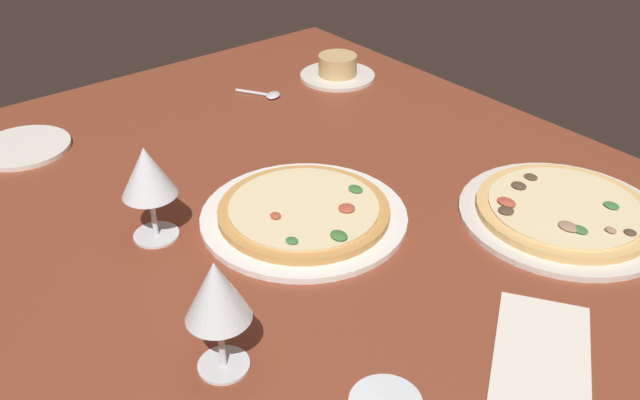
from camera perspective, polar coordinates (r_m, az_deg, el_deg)
The scene contains 9 objects.
dining_table at distance 112.79cm, azimuth 1.30°, elevation -1.89°, with size 150.00×110.00×4.00cm, color brown.
pizza_main at distance 109.46cm, azimuth -1.32°, elevation -1.09°, with size 32.83×32.83×3.32cm.
pizza_side at distance 116.23cm, azimuth 19.39°, elevation -0.95°, with size 32.77×32.77×3.38cm.
ramekin_on_saucer at distance 161.35cm, azimuth 1.45°, elevation 10.69°, with size 17.19×17.19×5.37cm.
wine_glass_far at distance 78.81cm, azimuth -8.50°, elevation -7.68°, with size 7.76×7.76×15.64cm.
wine_glass_near at distance 103.44cm, azimuth -14.03°, elevation 2.08°, with size 8.21×8.21×15.30cm.
side_plate at distance 141.44cm, azimuth -23.23°, elevation 4.01°, with size 17.30×17.30×0.90cm, color silver.
paper_menu at distance 90.90cm, azimuth 17.78°, elevation -11.99°, with size 11.39×20.93×0.30cm, color silver.
spoon at distance 152.47cm, azimuth -4.31°, elevation 8.65°, with size 10.09×7.30×1.00cm.
Camera 1 is at (71.20, -60.35, 65.33)cm, focal length 38.91 mm.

